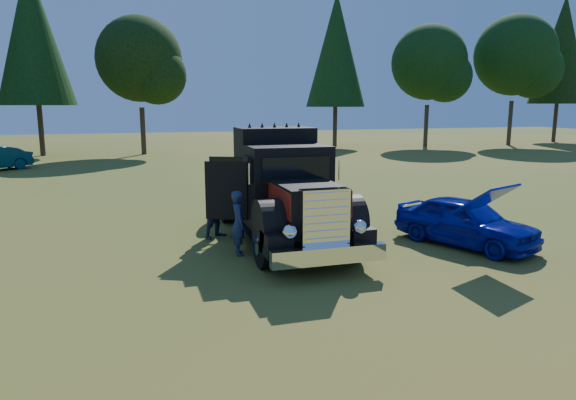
# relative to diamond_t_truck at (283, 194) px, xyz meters

# --- Properties ---
(ground) EXTENTS (120.00, 120.00, 0.00)m
(ground) POSITION_rel_diamond_t_truck_xyz_m (1.07, -2.88, -1.28)
(ground) COLOR #35591A
(ground) RESTS_ON ground
(treeline) EXTENTS (72.10, 24.04, 13.84)m
(treeline) POSITION_rel_diamond_t_truck_xyz_m (-2.48, 24.19, 6.38)
(treeline) COLOR #2D2116
(treeline) RESTS_ON ground
(diamond_t_truck) EXTENTS (3.29, 7.16, 3.00)m
(diamond_t_truck) POSITION_rel_diamond_t_truck_xyz_m (0.00, 0.00, 0.00)
(diamond_t_truck) COLOR black
(diamond_t_truck) RESTS_ON ground
(hotrod_coupe) EXTENTS (2.84, 4.26, 1.89)m
(hotrod_coupe) POSITION_rel_diamond_t_truck_xyz_m (4.40, -1.79, -0.64)
(hotrod_coupe) COLOR navy
(hotrod_coupe) RESTS_ON ground
(spectator_near) EXTENTS (0.40, 0.59, 1.59)m
(spectator_near) POSITION_rel_diamond_t_truck_xyz_m (-1.39, -0.90, -0.49)
(spectator_near) COLOR #1B263F
(spectator_near) RESTS_ON ground
(spectator_far) EXTENTS (1.06, 1.01, 1.73)m
(spectator_far) POSITION_rel_diamond_t_truck_xyz_m (-1.59, 0.91, -0.42)
(spectator_far) COLOR #1A1C3C
(spectator_far) RESTS_ON ground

